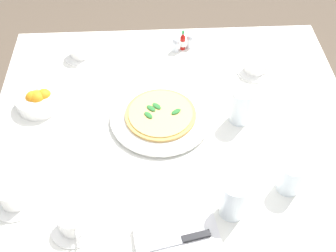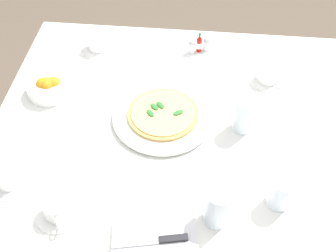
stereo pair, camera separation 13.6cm
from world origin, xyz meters
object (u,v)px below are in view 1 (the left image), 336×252
(coffee_cup_right_edge, at_px, (80,50))
(hot_sauce_bottle, at_px, (183,42))
(citrus_bowl, at_px, (39,100))
(salt_shaker, at_px, (176,45))
(pizza_plate, at_px, (161,117))
(coffee_cup_center_back, at_px, (73,222))
(pizza, at_px, (160,114))
(pepper_shaker, at_px, (190,42))
(coffee_cup_left_edge, at_px, (13,196))
(water_glass_far_left, at_px, (234,200))
(dinner_knife, at_px, (177,241))
(water_glass_near_right, at_px, (290,179))
(napkin_folded, at_px, (178,243))
(water_glass_far_right, at_px, (241,107))
(coffee_cup_back_corner, at_px, (255,66))

(coffee_cup_right_edge, xyz_separation_m, hot_sauce_bottle, (-0.39, -0.03, 0.00))
(citrus_bowl, relative_size, salt_shaker, 2.67)
(pizza_plate, bearing_deg, coffee_cup_center_back, 57.35)
(pizza, relative_size, pepper_shaker, 4.13)
(coffee_cup_left_edge, height_order, pepper_shaker, coffee_cup_left_edge)
(pizza_plate, relative_size, water_glass_far_left, 2.61)
(dinner_knife, bearing_deg, water_glass_near_right, -165.47)
(coffee_cup_center_back, relative_size, citrus_bowl, 0.87)
(coffee_cup_right_edge, height_order, salt_shaker, coffee_cup_right_edge)
(napkin_folded, distance_m, dinner_knife, 0.01)
(coffee_cup_right_edge, xyz_separation_m, citrus_bowl, (0.12, 0.26, -0.00))
(pizza_plate, distance_m, water_glass_far_left, 0.40)
(water_glass_far_right, bearing_deg, napkin_folded, 62.13)
(coffee_cup_left_edge, relative_size, citrus_bowl, 0.88)
(coffee_cup_left_edge, height_order, hot_sauce_bottle, hot_sauce_bottle)
(pepper_shaker, bearing_deg, water_glass_near_right, 108.79)
(coffee_cup_left_edge, height_order, napkin_folded, coffee_cup_left_edge)
(coffee_cup_right_edge, relative_size, water_glass_near_right, 1.30)
(citrus_bowl, bearing_deg, water_glass_far_right, 171.51)
(coffee_cup_center_back, relative_size, dinner_knife, 0.67)
(coffee_cup_right_edge, distance_m, water_glass_near_right, 0.90)
(water_glass_far_right, relative_size, water_glass_far_left, 0.97)
(coffee_cup_back_corner, bearing_deg, pizza, 32.06)
(water_glass_far_left, bearing_deg, coffee_cup_left_edge, -5.57)
(napkin_folded, bearing_deg, coffee_cup_back_corner, -123.81)
(coffee_cup_back_corner, xyz_separation_m, coffee_cup_right_edge, (0.64, -0.12, 0.00))
(coffee_cup_center_back, distance_m, water_glass_far_right, 0.63)
(coffee_cup_right_edge, height_order, water_glass_near_right, water_glass_near_right)
(hot_sauce_bottle, bearing_deg, dinner_knife, 84.79)
(coffee_cup_center_back, xyz_separation_m, napkin_folded, (-0.27, 0.06, -0.02))
(pizza_plate, xyz_separation_m, pizza, (0.00, -0.00, 0.01))
(coffee_cup_left_edge, height_order, dinner_knife, coffee_cup_left_edge)
(pizza, bearing_deg, coffee_cup_center_back, 57.38)
(water_glass_near_right, height_order, water_glass_far_right, water_glass_far_right)
(citrus_bowl, relative_size, hot_sauce_bottle, 1.81)
(hot_sauce_bottle, xyz_separation_m, pepper_shaker, (-0.03, -0.01, -0.01))
(pizza, distance_m, water_glass_near_right, 0.46)
(pizza_plate, height_order, pizza, pizza)
(pizza_plate, relative_size, water_glass_far_right, 2.68)
(coffee_cup_right_edge, bearing_deg, napkin_folded, 111.80)
(dinner_knife, bearing_deg, hot_sauce_bottle, -106.97)
(water_glass_near_right, height_order, citrus_bowl, water_glass_near_right)
(citrus_bowl, distance_m, pepper_shaker, 0.61)
(citrus_bowl, distance_m, salt_shaker, 0.55)
(water_glass_far_left, distance_m, citrus_bowl, 0.74)
(coffee_cup_center_back, distance_m, hot_sauce_bottle, 0.83)
(water_glass_near_right, relative_size, citrus_bowl, 0.67)
(citrus_bowl, distance_m, hot_sauce_bottle, 0.58)
(pizza, height_order, pepper_shaker, pepper_shaker)
(coffee_cup_left_edge, relative_size, hot_sauce_bottle, 1.60)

